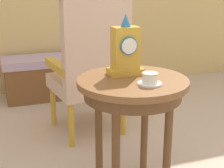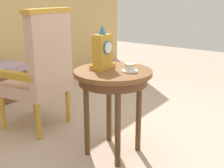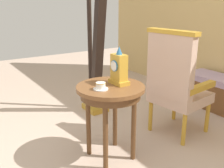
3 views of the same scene
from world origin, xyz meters
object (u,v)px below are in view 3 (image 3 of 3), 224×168
mantel_clock (119,69)px  armchair (176,82)px  side_table (111,96)px  harp (95,59)px  teacup_left (101,86)px

mantel_clock → armchair: bearing=89.6°
side_table → mantel_clock: size_ratio=2.08×
armchair → harp: harp is taller
mantel_clock → harp: 1.07m
armchair → mantel_clock: bearing=-90.4°
mantel_clock → harp: harp is taller
side_table → armchair: (-0.00, 0.81, -0.01)m
teacup_left → mantel_clock: mantel_clock is taller
teacup_left → armchair: armchair is taller
mantel_clock → armchair: (0.01, 0.72, -0.24)m
mantel_clock → armchair: armchair is taller
side_table → armchair: size_ratio=0.61×
teacup_left → armchair: 0.95m
armchair → harp: size_ratio=0.65×
mantel_clock → side_table: bearing=-85.3°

